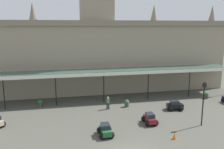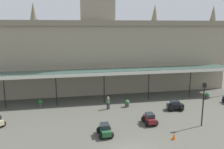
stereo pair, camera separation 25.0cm
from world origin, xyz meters
name	(u,v)px [view 2 (the right image)]	position (x,y,z in m)	size (l,w,h in m)	color
station_building	(97,52)	(0.00, 20.89, 6.36)	(42.10, 5.73, 19.08)	gray
entrance_canopy	(103,71)	(0.00, 15.83, 4.17)	(39.01, 3.26, 4.32)	#38564C
car_maroon_sedan	(150,119)	(3.64, 6.20, 0.50)	(1.54, 2.06, 1.19)	maroon
car_black_sedan	(175,106)	(8.32, 9.69, 0.50)	(2.18, 1.75, 1.19)	black
car_green_sedan	(105,131)	(-1.64, 4.29, 0.50)	(1.54, 2.06, 1.19)	#1E512D
pedestrian_crossing_forecourt	(108,102)	(0.03, 11.71, 0.91)	(0.37, 0.34, 1.67)	black
victorian_lamppost	(203,99)	(8.92, 4.57, 3.01)	(0.30, 0.30, 4.84)	black
traffic_cone	(174,136)	(4.64, 2.21, 0.30)	(0.40, 0.40, 0.60)	orange
planter_by_canopy	(127,103)	(2.64, 12.08, 0.49)	(0.60, 0.60, 0.96)	#47423D
planter_forecourt_centre	(207,96)	(15.11, 13.26, 0.49)	(0.60, 0.60, 0.96)	#47423D
planter_near_kerb	(41,103)	(-8.57, 14.45, 0.49)	(0.60, 0.60, 0.96)	#47423D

